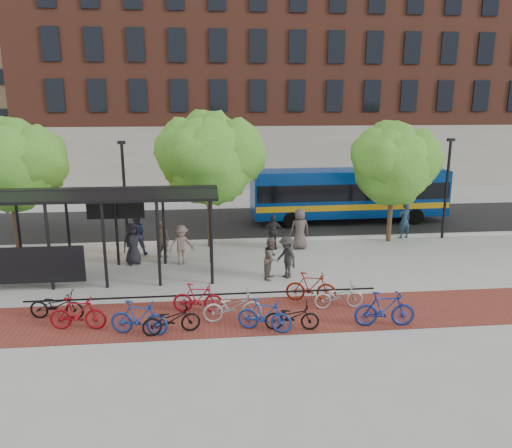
{
  "coord_description": "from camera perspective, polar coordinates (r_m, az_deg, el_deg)",
  "views": [
    {
      "loc": [
        -3.19,
        -20.24,
        6.95
      ],
      "look_at": [
        -0.97,
        1.17,
        1.6
      ],
      "focal_mm": 35.0,
      "sensor_mm": 36.0,
      "label": 1
    }
  ],
  "objects": [
    {
      "name": "pedestrian_2",
      "position": [
        23.51,
        -13.49,
        -1.21
      ],
      "size": [
        1.05,
        0.89,
        1.91
      ],
      "primitive_type": "imported",
      "rotation": [
        0.0,
        0.0,
        3.33
      ],
      "color": "#1D2744",
      "rests_on": "ground"
    },
    {
      "name": "tree_c",
      "position": [
        25.51,
        15.57,
        6.93
      ],
      "size": [
        4.66,
        3.8,
        5.92
      ],
      "color": "#382619",
      "rests_on": "ground"
    },
    {
      "name": "bus_shelter",
      "position": [
        20.75,
        -19.59,
        2.17
      ],
      "size": [
        10.6,
        3.07,
        3.6
      ],
      "color": "black",
      "rests_on": "ground"
    },
    {
      "name": "bus",
      "position": [
        29.62,
        10.55,
        3.63
      ],
      "size": [
        11.4,
        2.91,
        3.06
      ],
      "rotation": [
        0.0,
        0.0,
        0.02
      ],
      "color": "navy",
      "rests_on": "ground"
    },
    {
      "name": "pedestrian_1",
      "position": [
        22.91,
        -10.62,
        -1.75
      ],
      "size": [
        0.72,
        0.6,
        1.68
      ],
      "primitive_type": "imported",
      "rotation": [
        0.0,
        0.0,
        2.76
      ],
      "color": "#463D38",
      "rests_on": "ground"
    },
    {
      "name": "bike_5",
      "position": [
        16.97,
        -6.63,
        -8.42
      ],
      "size": [
        1.77,
        0.77,
        1.03
      ],
      "primitive_type": "imported",
      "rotation": [
        0.0,
        0.0,
        1.4
      ],
      "color": "maroon",
      "rests_on": "ground"
    },
    {
      "name": "lamp_post_left",
      "position": [
        24.51,
        -14.79,
        3.62
      ],
      "size": [
        0.35,
        0.2,
        5.12
      ],
      "color": "black",
      "rests_on": "ground"
    },
    {
      "name": "pedestrian_4",
      "position": [
        23.81,
        1.94,
        -0.92
      ],
      "size": [
        1.0,
        0.45,
        1.68
      ],
      "primitive_type": "imported",
      "rotation": [
        0.0,
        0.0,
        6.32
      ],
      "color": "#282828",
      "rests_on": "ground"
    },
    {
      "name": "bike_11",
      "position": [
        16.4,
        14.5,
        -9.39
      ],
      "size": [
        1.95,
        0.69,
        1.15
      ],
      "primitive_type": "imported",
      "rotation": [
        0.0,
        0.0,
        1.49
      ],
      "color": "navy",
      "rests_on": "ground"
    },
    {
      "name": "curb",
      "position": [
        25.4,
        1.53,
        -1.79
      ],
      "size": [
        160.0,
        0.25,
        0.12
      ],
      "primitive_type": "cube",
      "color": "#B7B7B2",
      "rests_on": "ground"
    },
    {
      "name": "bike_rack_rail",
      "position": [
        17.57,
        -5.87,
        -9.41
      ],
      "size": [
        12.0,
        0.05,
        0.95
      ],
      "primitive_type": "cube",
      "color": "black",
      "rests_on": "ground"
    },
    {
      "name": "bike_6",
      "position": [
        16.28,
        -2.7,
        -9.39
      ],
      "size": [
        1.95,
        0.79,
        1.0
      ],
      "primitive_type": "imported",
      "rotation": [
        0.0,
        0.0,
        1.64
      ],
      "color": "#9C9B9E",
      "rests_on": "ground"
    },
    {
      "name": "bike_1",
      "position": [
        16.63,
        -19.7,
        -9.6
      ],
      "size": [
        1.81,
        0.67,
        1.06
      ],
      "primitive_type": "imported",
      "rotation": [
        0.0,
        0.0,
        1.47
      ],
      "color": "maroon",
      "rests_on": "ground"
    },
    {
      "name": "building_brick",
      "position": [
        48.18,
        10.48,
        17.36
      ],
      "size": [
        55.0,
        14.0,
        20.0
      ],
      "primitive_type": "cube",
      "color": "brown",
      "rests_on": "ground"
    },
    {
      "name": "bike_4",
      "position": [
        15.67,
        -9.65,
        -10.7
      ],
      "size": [
        1.86,
        0.97,
        0.93
      ],
      "primitive_type": "imported",
      "rotation": [
        0.0,
        0.0,
        1.78
      ],
      "color": "black",
      "rests_on": "ground"
    },
    {
      "name": "bike_0",
      "position": [
        17.67,
        -21.82,
        -8.61
      ],
      "size": [
        1.87,
        0.89,
        0.94
      ],
      "primitive_type": "imported",
      "rotation": [
        0.0,
        0.0,
        1.42
      ],
      "color": "black",
      "rests_on": "ground"
    },
    {
      "name": "pedestrian_3",
      "position": [
        21.83,
        -8.53,
        -2.36
      ],
      "size": [
        1.27,
        0.95,
        1.75
      ],
      "primitive_type": "imported",
      "rotation": [
        0.0,
        0.0,
        0.3
      ],
      "color": "brown",
      "rests_on": "ground"
    },
    {
      "name": "tree_a",
      "position": [
        25.3,
        -26.2,
        6.38
      ],
      "size": [
        4.9,
        4.0,
        6.18
      ],
      "color": "#382619",
      "rests_on": "ground"
    },
    {
      "name": "pedestrian_6",
      "position": [
        23.9,
        5.02,
        -0.56
      ],
      "size": [
        1.04,
        0.76,
        1.96
      ],
      "primitive_type": "imported",
      "rotation": [
        0.0,
        0.0,
        3.29
      ],
      "color": "#473D39",
      "rests_on": "ground"
    },
    {
      "name": "bike_9",
      "position": [
        17.88,
        6.3,
        -7.16
      ],
      "size": [
        1.85,
        0.89,
        1.07
      ],
      "primitive_type": "imported",
      "rotation": [
        0.0,
        0.0,
        1.35
      ],
      "color": "maroon",
      "rests_on": "ground"
    },
    {
      "name": "asphalt_street",
      "position": [
        29.26,
        0.52,
        0.22
      ],
      "size": [
        160.0,
        8.0,
        0.01
      ],
      "primitive_type": "cube",
      "color": "black",
      "rests_on": "ground"
    },
    {
      "name": "building_tower",
      "position": [
        62.12,
        -19.02,
        20.69
      ],
      "size": [
        22.0,
        22.0,
        30.0
      ],
      "primitive_type": "cube",
      "color": "#7A664C",
      "rests_on": "ground"
    },
    {
      "name": "ground",
      "position": [
        21.64,
        2.89,
        -4.8
      ],
      "size": [
        160.0,
        160.0,
        0.0
      ],
      "primitive_type": "plane",
      "color": "#9E9E99",
      "rests_on": "ground"
    },
    {
      "name": "tree_b",
      "position": [
        23.73,
        -5.24,
        7.87
      ],
      "size": [
        5.15,
        4.2,
        6.47
      ],
      "color": "#382619",
      "rests_on": "ground"
    },
    {
      "name": "lamp_post_right",
      "position": [
        27.1,
        20.96,
        4.11
      ],
      "size": [
        0.35,
        0.2,
        5.12
      ],
      "color": "black",
      "rests_on": "ground"
    },
    {
      "name": "bike_8",
      "position": [
        15.74,
        4.14,
        -10.49
      ],
      "size": [
        1.75,
        0.77,
        0.89
      ],
      "primitive_type": "imported",
      "rotation": [
        0.0,
        0.0,
        1.46
      ],
      "color": "black",
      "rests_on": "ground"
    },
    {
      "name": "pedestrian_7",
      "position": [
        26.79,
        16.59,
        0.42
      ],
      "size": [
        0.78,
        0.6,
        1.9
      ],
      "primitive_type": "imported",
      "rotation": [
        0.0,
        0.0,
        3.37
      ],
      "color": "#1D3144",
      "rests_on": "ground"
    },
    {
      "name": "bike_10",
      "position": [
        17.46,
        9.44,
        -8.09
      ],
      "size": [
        1.73,
        0.65,
        0.9
      ],
      "primitive_type": "imported",
      "rotation": [
        0.0,
        0.0,
        1.6
      ],
      "color": "#9D9DA0",
      "rests_on": "ground"
    },
    {
      "name": "bike_7",
      "position": [
        15.59,
        0.98,
        -10.39
      ],
      "size": [
        1.8,
        1.12,
        1.05
      ],
      "primitive_type": "imported",
      "rotation": [
        0.0,
        0.0,
        1.18
      ],
      "color": "navy",
      "rests_on": "ground"
    },
    {
      "name": "bike_3",
      "position": [
        15.77,
        -13.23,
        -10.4
      ],
      "size": [
        1.88,
        0.94,
        1.09
      ],
      "primitive_type": "imported",
      "rotation": [
        0.0,
        0.0,
        1.32
      ],
      "color": "navy",
      "rests_on": "ground"
    },
    {
      "name": "pedestrian_0",
      "position": [
        22.26,
        -13.89,
        -2.19
      ],
      "size": [
        1.06,
        0.91,
        1.84
      ],
      "primitive_type": "imported",
      "rotation": [
        0.0,
        0.0,
        0.44
      ],
      "color": "black",
      "rests_on": "ground"
    },
    {
      "name": "pedestrian_8",
      "position": [
        19.88,
        1.78,
        -3.94
      ],
      "size": [
        0.92,
        1.01,
        1.68
      ],
      "primitive_type": "imported",
      "rotation": [
        0.0,
        0.0,
        1.13
      ],
      "color": "brown",
      "rests_on": "ground"
    },
    {
      "name": "brick_strip",
      "position": [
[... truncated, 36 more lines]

